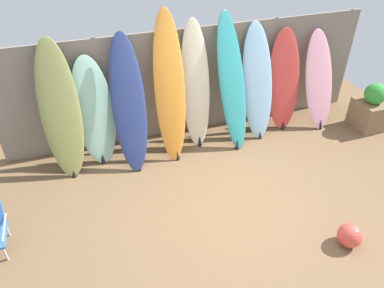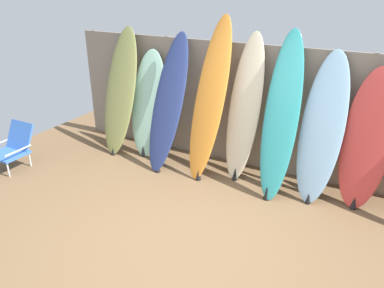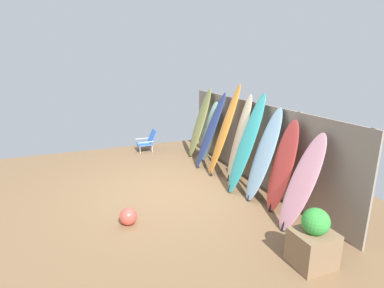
% 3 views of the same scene
% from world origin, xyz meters
% --- Properties ---
extents(ground, '(7.68, 7.68, 0.00)m').
position_xyz_m(ground, '(0.00, 0.00, 0.00)').
color(ground, brown).
extents(fence_back, '(6.08, 0.11, 1.80)m').
position_xyz_m(fence_back, '(-0.00, 2.01, 0.90)').
color(fence_back, gray).
rests_on(fence_back, ground).
extents(surfboard_olive_0, '(0.57, 0.71, 1.95)m').
position_xyz_m(surfboard_olive_0, '(-2.06, 1.58, 0.97)').
color(surfboard_olive_0, olive).
rests_on(surfboard_olive_0, ground).
extents(surfboard_seafoam_1, '(0.61, 0.51, 1.63)m').
position_xyz_m(surfboard_seafoam_1, '(-1.60, 1.68, 0.80)').
color(surfboard_seafoam_1, '#9ED6BC').
rests_on(surfboard_seafoam_1, ground).
extents(surfboard_navy_2, '(0.55, 0.85, 1.93)m').
position_xyz_m(surfboard_navy_2, '(-1.11, 1.48, 0.96)').
color(surfboard_navy_2, navy).
rests_on(surfboard_navy_2, ground).
extents(surfboard_orange_3, '(0.56, 0.83, 2.18)m').
position_xyz_m(surfboard_orange_3, '(-0.48, 1.53, 1.08)').
color(surfboard_orange_3, orange).
rests_on(surfboard_orange_3, ground).
extents(surfboard_cream_4, '(0.49, 0.58, 1.99)m').
position_xyz_m(surfboard_cream_4, '(-0.02, 1.68, 0.98)').
color(surfboard_cream_4, beige).
rests_on(surfboard_cream_4, ground).
extents(surfboard_teal_5, '(0.50, 0.88, 2.06)m').
position_xyz_m(surfboard_teal_5, '(0.52, 1.53, 1.01)').
color(surfboard_teal_5, teal).
rests_on(surfboard_teal_5, ground).
extents(surfboard_skyblue_6, '(0.54, 0.69, 1.84)m').
position_xyz_m(surfboard_skyblue_6, '(1.02, 1.62, 0.91)').
color(surfboard_skyblue_6, '#8CB7D6').
rests_on(surfboard_skyblue_6, ground).
extents(surfboard_red_7, '(0.59, 0.49, 1.70)m').
position_xyz_m(surfboard_red_7, '(1.53, 1.66, 0.84)').
color(surfboard_red_7, '#D13D38').
rests_on(surfboard_red_7, ground).
extents(surfboard_pink_8, '(0.53, 0.71, 1.61)m').
position_xyz_m(surfboard_pink_8, '(2.16, 1.55, 0.79)').
color(surfboard_pink_8, pink).
rests_on(surfboard_pink_8, ground).
extents(planter_box, '(0.47, 0.54, 0.83)m').
position_xyz_m(planter_box, '(2.98, 1.08, 0.36)').
color(planter_box, '#846647').
rests_on(planter_box, ground).
extents(beach_ball, '(0.30, 0.30, 0.30)m').
position_xyz_m(beach_ball, '(1.02, -1.03, 0.15)').
color(beach_ball, '#E54C3F').
rests_on(beach_ball, ground).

